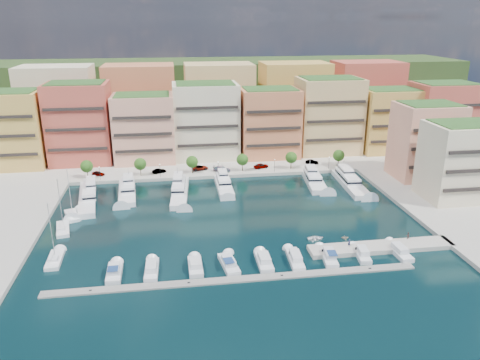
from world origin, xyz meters
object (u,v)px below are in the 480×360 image
Objects in this scene: lamppost_2 at (218,166)px; yacht_1 at (127,191)px; tree_1 at (140,164)px; car_2 at (200,168)px; cruiser_9 at (399,252)px; person_0 at (349,243)px; tree_5 at (339,156)px; sailboat_2 at (72,216)px; tree_0 at (87,166)px; lamppost_3 at (275,163)px; car_3 at (222,169)px; cruiser_8 at (362,254)px; cruiser_6 at (295,259)px; person_1 at (408,235)px; cruiser_3 at (195,267)px; cruiser_4 at (229,264)px; tender_0 at (316,238)px; yacht_2 at (180,190)px; sailboat_1 at (63,230)px; yacht_3 at (224,184)px; yacht_0 at (88,196)px; yacht_6 at (350,181)px; tender_1 at (345,237)px; yacht_5 at (314,180)px; lamppost_0 at (99,171)px; cruiser_2 at (152,270)px; cruiser_1 at (114,273)px; cruiser_5 at (264,262)px; sailboat_0 at (55,260)px; car_5 at (312,162)px; car_4 at (261,166)px; tree_4 at (291,158)px; tree_2 at (192,162)px.

yacht_1 is at bearing -157.75° from lamppost_2.
tree_1 is 19.10m from car_2.
person_0 reaches higher than cruiser_9.
tree_5 is 0.43× the size of sailboat_2.
tree_0 is 1.35× the size of lamppost_3.
tree_1 is 25.57m from car_3.
car_2 is at bearing 4.98° from tree_0.
cruiser_8 is (-15.48, -58.08, -4.20)m from tree_5.
cruiser_6 is 27.37m from person_1.
cruiser_3 is 6.74m from cruiser_4.
tender_0 is (20.95, 9.04, -0.18)m from cruiser_4.
sailboat_1 is (-28.04, -20.50, -0.90)m from yacht_2.
yacht_3 is at bearing 117.66° from cruiser_8.
sailboat_1 is (-13.21, -22.27, -0.78)m from yacht_1.
person_1 is at bearing -26.62° from yacht_0.
tree_1 reaches higher than yacht_3.
tender_0 is (-20.90, -33.82, -0.82)m from yacht_6.
lamppost_2 is 40.12m from yacht_0.
tree_0 is 81.09m from tender_1.
lamppost_0 is at bearing 170.78° from yacht_5.
tree_0 is 0.73× the size of cruiser_8.
tree_0 is 0.67× the size of cruiser_2.
sailboat_1 is (-14.15, 22.41, -0.26)m from cruiser_1.
cruiser_6 is 11.55m from tender_0.
yacht_5 is 11.00× the size of person_0.
sailboat_0 is (-42.50, 7.26, -0.23)m from cruiser_5.
person_0 is at bearing -168.41° from car_2.
car_5 is 2.59× the size of person_0.
lamppost_0 is 0.52× the size of cruiser_5.
sailboat_1 is (-1.43, 15.14, -0.00)m from sailboat_0.
car_4 is 2.96× the size of person_0.
tree_1 reaches higher than yacht_6.
tree_1 is 38.60m from car_4.
tree_4 reaches higher than lamppost_0.
cruiser_1 is 72.47m from car_4.
cruiser_5 is (15.89, -42.90, -0.66)m from yacht_2.
tree_2 reaches higher than yacht_0.
tree_1 is at bearing 65.34° from sailboat_1.
cruiser_1 is at bearing -179.98° from cruiser_5.
sailboat_2 reaches higher than cruiser_1.
person_1 is at bearing -157.46° from car_2.
yacht_3 is at bearing -15.29° from lamppost_0.
car_5 is at bearing 90.48° from cruiser_9.
yacht_6 is 37.26m from tender_1.
yacht_5 is 19.84m from car_4.
cruiser_1 is 7.18m from cruiser_2.
tree_1 is at bearing 76.69° from yacht_1.
yacht_0 is 1.31× the size of yacht_1.
tender_1 is at bearing 93.92° from cruiser_8.
cruiser_9 is (43.20, -0.01, -0.00)m from cruiser_3.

